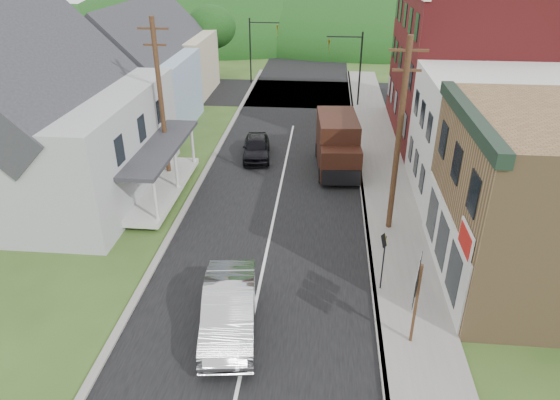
% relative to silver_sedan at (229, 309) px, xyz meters
% --- Properties ---
extents(ground, '(120.00, 120.00, 0.00)m').
position_rel_silver_sedan_xyz_m(ground, '(0.73, 4.02, -0.84)').
color(ground, '#2D4719').
rests_on(ground, ground).
extents(road, '(9.00, 90.00, 0.02)m').
position_rel_silver_sedan_xyz_m(road, '(0.73, 14.02, -0.84)').
color(road, black).
rests_on(road, ground).
extents(cross_road, '(60.00, 9.00, 0.02)m').
position_rel_silver_sedan_xyz_m(cross_road, '(0.73, 31.02, -0.84)').
color(cross_road, black).
rests_on(cross_road, ground).
extents(sidewalk_right, '(2.80, 55.00, 0.15)m').
position_rel_silver_sedan_xyz_m(sidewalk_right, '(6.63, 12.02, -0.77)').
color(sidewalk_right, slate).
rests_on(sidewalk_right, ground).
extents(curb_right, '(0.20, 55.00, 0.15)m').
position_rel_silver_sedan_xyz_m(curb_right, '(5.28, 12.02, -0.77)').
color(curb_right, slate).
rests_on(curb_right, ground).
extents(curb_left, '(0.30, 55.00, 0.12)m').
position_rel_silver_sedan_xyz_m(curb_left, '(-3.92, 12.02, -0.78)').
color(curb_left, slate).
rests_on(curb_left, ground).
extents(storefront_tan, '(8.00, 8.00, 7.00)m').
position_rel_silver_sedan_xyz_m(storefront_tan, '(12.03, 4.02, 2.66)').
color(storefront_tan, brown).
rests_on(storefront_tan, ground).
extents(storefront_white, '(8.00, 7.00, 6.50)m').
position_rel_silver_sedan_xyz_m(storefront_white, '(12.03, 11.52, 2.41)').
color(storefront_white, silver).
rests_on(storefront_white, ground).
extents(storefront_red, '(8.00, 12.00, 10.00)m').
position_rel_silver_sedan_xyz_m(storefront_red, '(12.03, 21.02, 4.16)').
color(storefront_red, maroon).
rests_on(storefront_red, ground).
extents(house_gray, '(10.20, 12.24, 8.35)m').
position_rel_silver_sedan_xyz_m(house_gray, '(-11.27, 10.02, 3.39)').
color(house_gray, '#AFB2B4').
rests_on(house_gray, ground).
extents(house_blue, '(7.14, 8.16, 7.28)m').
position_rel_silver_sedan_xyz_m(house_blue, '(-10.27, 21.02, 2.85)').
color(house_blue, '#8FA3C3').
rests_on(house_blue, ground).
extents(house_cream, '(7.14, 8.16, 7.28)m').
position_rel_silver_sedan_xyz_m(house_cream, '(-10.77, 30.02, 2.85)').
color(house_cream, '#B6A88D').
rests_on(house_cream, ground).
extents(utility_pole_right, '(1.60, 0.26, 9.00)m').
position_rel_silver_sedan_xyz_m(utility_pole_right, '(6.33, 7.52, 3.82)').
color(utility_pole_right, '#472D19').
rests_on(utility_pole_right, ground).
extents(utility_pole_left, '(1.60, 0.26, 9.00)m').
position_rel_silver_sedan_xyz_m(utility_pole_left, '(-5.77, 12.02, 3.82)').
color(utility_pole_left, '#472D19').
rests_on(utility_pole_left, ground).
extents(traffic_signal_right, '(2.87, 0.20, 6.00)m').
position_rel_silver_sedan_xyz_m(traffic_signal_right, '(5.03, 27.52, 2.92)').
color(traffic_signal_right, black).
rests_on(traffic_signal_right, ground).
extents(traffic_signal_left, '(2.87, 0.20, 6.00)m').
position_rel_silver_sedan_xyz_m(traffic_signal_left, '(-3.58, 34.52, 2.92)').
color(traffic_signal_left, black).
rests_on(traffic_signal_left, ground).
extents(tree_left_b, '(4.80, 4.80, 6.94)m').
position_rel_silver_sedan_xyz_m(tree_left_b, '(-16.27, 16.02, 4.04)').
color(tree_left_b, '#382616').
rests_on(tree_left_b, ground).
extents(tree_left_c, '(5.80, 5.80, 8.41)m').
position_rel_silver_sedan_xyz_m(tree_left_c, '(-18.27, 24.02, 5.10)').
color(tree_left_c, '#382616').
rests_on(tree_left_c, ground).
extents(tree_left_d, '(4.80, 4.80, 6.94)m').
position_rel_silver_sedan_xyz_m(tree_left_d, '(-8.27, 36.02, 4.04)').
color(tree_left_d, '#382616').
rests_on(tree_left_d, ground).
extents(forested_ridge, '(90.00, 30.00, 16.00)m').
position_rel_silver_sedan_xyz_m(forested_ridge, '(0.73, 59.02, -0.84)').
color(forested_ridge, black).
rests_on(forested_ridge, ground).
extents(silver_sedan, '(2.43, 5.29, 1.68)m').
position_rel_silver_sedan_xyz_m(silver_sedan, '(0.00, 0.00, 0.00)').
color(silver_sedan, '#A0A0A4').
rests_on(silver_sedan, ground).
extents(dark_sedan, '(2.11, 4.29, 1.41)m').
position_rel_silver_sedan_xyz_m(dark_sedan, '(-1.18, 15.71, -0.14)').
color(dark_sedan, black).
rests_on(dark_sedan, ground).
extents(delivery_van, '(2.70, 5.76, 3.14)m').
position_rel_silver_sedan_xyz_m(delivery_van, '(3.87, 14.42, 0.75)').
color(delivery_van, black).
rests_on(delivery_van, ground).
extents(route_sign_cluster, '(0.52, 1.74, 3.13)m').
position_rel_silver_sedan_xyz_m(route_sign_cluster, '(6.27, -0.20, 1.34)').
color(route_sign_cluster, '#472D19').
rests_on(route_sign_cluster, sidewalk_right).
extents(warning_sign, '(0.19, 0.69, 2.55)m').
position_rel_silver_sedan_xyz_m(warning_sign, '(5.50, 2.64, 0.94)').
color(warning_sign, black).
rests_on(warning_sign, sidewalk_right).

